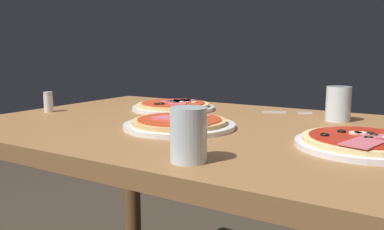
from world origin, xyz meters
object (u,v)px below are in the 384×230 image
Objects in this scene: water_glass_near at (189,138)px; fork at (283,112)px; pizza_foreground at (180,123)px; pizza_across_left at (174,106)px; dining_table at (206,165)px; water_glass_far at (338,106)px; salt_shaker at (48,102)px; pizza_across_right at (363,142)px.

water_glass_near reaches higher than fork.
pizza_across_left is at bearing 126.91° from pizza_foreground.
water_glass_far reaches higher than dining_table.
dining_table is 19.35× the size of salt_shaker.
pizza_foreground is 2.94× the size of water_glass_near.
salt_shaker is (-0.86, -0.32, -0.01)m from water_glass_far.
water_glass_far is (0.33, 0.33, 0.03)m from pizza_foreground.
pizza_foreground is 0.47m from water_glass_far.
pizza_across_right is (0.45, 0.02, -0.00)m from pizza_foreground.
water_glass_far reaches higher than pizza_across_right.
water_glass_far is (0.53, 0.06, 0.03)m from pizza_across_left.
water_glass_near is 0.77m from salt_shaker.
water_glass_far is at bearing 44.52° from pizza_foreground.
pizza_across_left is 4.23× the size of salt_shaker.
pizza_across_left is (-0.24, 0.19, 0.13)m from dining_table.
water_glass_near reaches higher than dining_table.
pizza_across_right is at bearing -20.97° from pizza_across_left.
dining_table is at bearing 66.26° from pizza_foreground.
pizza_foreground reaches higher than pizza_across_right.
water_glass_far is (0.30, 0.25, 0.16)m from dining_table.
salt_shaker is (-0.72, 0.27, -0.01)m from water_glass_near.
pizza_across_right is (0.41, -0.06, 0.13)m from dining_table.
pizza_across_right is 1.87× the size of fork.
water_glass_near is 0.67× the size of fork.
pizza_foreground reaches higher than dining_table.
pizza_across_right reaches higher than dining_table.
water_glass_near reaches higher than pizza_across_left.
water_glass_far is 1.50× the size of salt_shaker.
water_glass_near is at bearing -65.41° from dining_table.
pizza_across_left is 0.69m from pizza_across_right.
water_glass_near is 1.50× the size of salt_shaker.
fork is at bearing 19.26° from pizza_across_left.
pizza_across_right is at bearing -51.08° from fork.
dining_table is at bearing 171.30° from pizza_across_right.
salt_shaker reaches higher than fork.
water_glass_near is at bearing -20.46° from salt_shaker.
pizza_foreground is at bearing -135.48° from water_glass_far.
water_glass_far reaches higher than pizza_foreground.
fork is (0.15, 0.39, -0.01)m from pizza_foreground.
pizza_across_right is 4.18× the size of salt_shaker.
salt_shaker is (-0.56, -0.07, 0.15)m from dining_table.
water_glass_near is (0.19, -0.26, 0.03)m from pizza_foreground.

